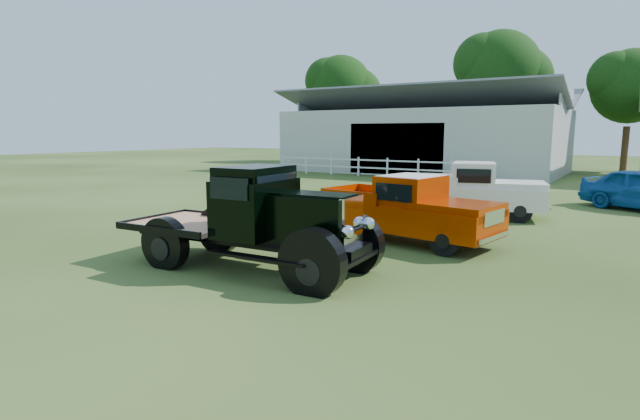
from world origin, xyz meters
The scene contains 9 objects.
ground centered at (0.00, 0.00, 0.00)m, with size 120.00×120.00×0.00m, color #21360E.
shed_left centered at (-7.00, 26.00, 2.80)m, with size 18.80×10.20×5.60m, color #ACACAC, non-canonical shape.
fence_rail centered at (-8.00, 20.00, 0.60)m, with size 14.20×0.16×1.20m, color white, non-canonical shape.
tree_a centered at (-18.00, 33.00, 5.25)m, with size 6.30×6.30×10.50m, color black, non-canonical shape.
tree_b centered at (-4.00, 34.00, 5.75)m, with size 6.90×6.90×11.50m, color black, non-canonical shape.
tree_c centered at (5.00, 33.00, 4.50)m, with size 5.40×5.40×9.00m, color black, non-canonical shape.
vintage_flatbed centered at (-0.41, -0.37, 1.04)m, with size 5.26×2.08×2.08m, color black, non-canonical shape.
red_pickup centered at (1.20, 3.72, 0.85)m, with size 4.67×1.80×1.70m, color #A42900, non-canonical shape.
white_pickup centered at (1.43, 8.35, 0.87)m, with size 4.74×1.84×1.74m, color white, non-canonical shape.
Camera 1 is at (6.06, -7.90, 2.74)m, focal length 28.00 mm.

